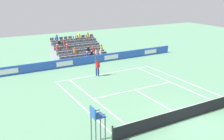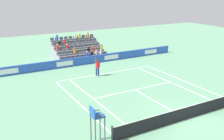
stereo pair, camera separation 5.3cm
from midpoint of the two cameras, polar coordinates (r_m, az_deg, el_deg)
The scene contains 15 objects.
ground_plane at distance 19.54m, azimuth 15.57°, elevation -10.01°, with size 80.00×80.00×0.00m, color #669E77.
line_baseline at distance 28.44m, azimuth -1.39°, elevation -0.71°, with size 10.97×0.10×0.01m, color white.
line_service at distance 24.01m, azimuth 4.82°, elevation -4.20°, with size 8.23×0.10×0.01m, color white.
line_centre_service at distance 21.65m, azimuth 9.61°, elevation -6.83°, with size 0.10×6.40×0.01m, color white.
line_singles_sideline_left at distance 21.73m, azimuth -3.57°, elevation -6.52°, with size 0.10×11.89×0.01m, color white.
line_singles_sideline_right at distance 26.11m, azimuth 12.90°, elevation -2.81°, with size 0.10×11.89×0.01m, color white.
line_doubles_sideline_left at distance 21.22m, azimuth -6.92°, elevation -7.22°, with size 0.10×11.89×0.01m, color white.
line_doubles_sideline_right at distance 27.01m, azimuth 15.06°, elevation -2.29°, with size 0.10×11.89×0.01m, color white.
line_centre_mark at distance 28.35m, azimuth -1.29°, elevation -0.77°, with size 0.10×0.20×0.01m, color white.
sponsor_barrier at distance 32.00m, azimuth -5.03°, elevation 2.15°, with size 24.28×0.22×0.96m.
tennis_net at distance 19.33m, azimuth 15.69°, elevation -8.71°, with size 11.97×0.10×1.07m.
tennis_player at distance 27.30m, azimuth -3.21°, elevation 0.68°, with size 0.53×0.38×2.85m.
umpire_chair at distance 15.48m, azimuth -3.35°, elevation -10.53°, with size 0.70×0.70×2.34m.
stadium_stand at distance 35.10m, azimuth -7.47°, elevation 3.98°, with size 6.20×4.75×3.03m.
loose_tennis_ball at distance 20.20m, azimuth 9.74°, elevation -8.57°, with size 0.07×0.07×0.07m, color #D1E533.
Camera 1 is at (12.75, 12.00, 8.69)m, focal length 42.96 mm.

